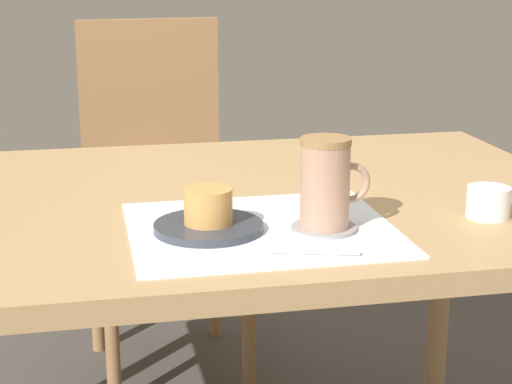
% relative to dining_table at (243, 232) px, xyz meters
% --- Properties ---
extents(dining_table, '(1.23, 0.87, 0.71)m').
position_rel_dining_table_xyz_m(dining_table, '(0.00, 0.00, 0.00)').
color(dining_table, tan).
rests_on(dining_table, ground_plane).
extents(wooden_chair, '(0.45, 0.45, 0.95)m').
position_rel_dining_table_xyz_m(wooden_chair, '(-0.07, 0.83, -0.13)').
color(wooden_chair, '#997047').
rests_on(wooden_chair, ground_plane).
extents(placemat, '(0.40, 0.35, 0.00)m').
position_rel_dining_table_xyz_m(placemat, '(-0.01, -0.21, 0.07)').
color(placemat, white).
rests_on(placemat, dining_table).
extents(pastry_plate, '(0.17, 0.17, 0.01)m').
position_rel_dining_table_xyz_m(pastry_plate, '(-0.09, -0.21, 0.08)').
color(pastry_plate, '#333842').
rests_on(pastry_plate, placemat).
extents(pastry, '(0.07, 0.07, 0.05)m').
position_rel_dining_table_xyz_m(pastry, '(-0.09, -0.21, 0.11)').
color(pastry, tan).
rests_on(pastry, pastry_plate).
extents(coffee_coaster, '(0.10, 0.10, 0.00)m').
position_rel_dining_table_xyz_m(coffee_coaster, '(0.08, -0.24, 0.08)').
color(coffee_coaster, '#99999E').
rests_on(coffee_coaster, placemat).
extents(coffee_mug, '(0.11, 0.08, 0.14)m').
position_rel_dining_table_xyz_m(coffee_mug, '(0.08, -0.24, 0.15)').
color(coffee_mug, tan).
rests_on(coffee_mug, coffee_coaster).
extents(teaspoon, '(0.13, 0.05, 0.01)m').
position_rel_dining_table_xyz_m(teaspoon, '(0.03, -0.34, 0.08)').
color(teaspoon, silver).
rests_on(teaspoon, placemat).
extents(sugar_bowl, '(0.07, 0.07, 0.05)m').
position_rel_dining_table_xyz_m(sugar_bowl, '(0.36, -0.22, 0.10)').
color(sugar_bowl, white).
rests_on(sugar_bowl, dining_table).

